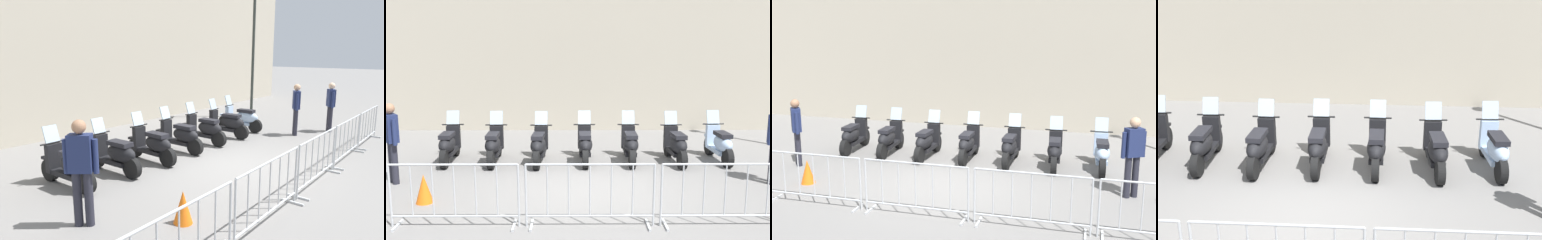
# 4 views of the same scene
# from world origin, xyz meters

# --- Properties ---
(ground_plane) EXTENTS (120.00, 120.00, 0.00)m
(ground_plane) POSITION_xyz_m (0.00, 0.00, 0.00)
(ground_plane) COLOR slate
(motorcycle_0) EXTENTS (0.64, 1.72, 1.24)m
(motorcycle_0) POSITION_xyz_m (-3.60, 1.46, 0.45)
(motorcycle_0) COLOR black
(motorcycle_0) RESTS_ON ground
(motorcycle_1) EXTENTS (0.63, 1.72, 1.24)m
(motorcycle_1) POSITION_xyz_m (-2.46, 1.54, 0.45)
(motorcycle_1) COLOR black
(motorcycle_1) RESTS_ON ground
(motorcycle_2) EXTENTS (0.56, 1.73, 1.24)m
(motorcycle_2) POSITION_xyz_m (-1.33, 1.62, 0.45)
(motorcycle_2) COLOR black
(motorcycle_2) RESTS_ON ground
(motorcycle_3) EXTENTS (0.59, 1.72, 1.24)m
(motorcycle_3) POSITION_xyz_m (-0.21, 1.83, 0.45)
(motorcycle_3) COLOR black
(motorcycle_3) RESTS_ON ground
(motorcycle_4) EXTENTS (0.57, 1.73, 1.24)m
(motorcycle_4) POSITION_xyz_m (0.92, 1.96, 0.45)
(motorcycle_4) COLOR black
(motorcycle_4) RESTS_ON ground
(motorcycle_5) EXTENTS (0.65, 1.72, 1.24)m
(motorcycle_5) POSITION_xyz_m (2.06, 2.03, 0.45)
(motorcycle_5) COLOR black
(motorcycle_5) RESTS_ON ground
(motorcycle_6) EXTENTS (0.64, 1.72, 1.24)m
(motorcycle_6) POSITION_xyz_m (3.18, 2.28, 0.45)
(motorcycle_6) COLOR black
(motorcycle_6) RESTS_ON ground
(barrier_segment_1) EXTENTS (2.10, 0.66, 1.07)m
(barrier_segment_1) POSITION_xyz_m (-1.96, -2.23, 0.52)
(barrier_segment_1) COLOR #B2B5B7
(barrier_segment_1) RESTS_ON ground
(barrier_segment_2) EXTENTS (2.10, 0.66, 1.07)m
(barrier_segment_2) POSITION_xyz_m (0.23, -1.98, 0.52)
(barrier_segment_2) COLOR #B2B5B7
(barrier_segment_2) RESTS_ON ground
(barrier_segment_3) EXTENTS (2.10, 0.66, 1.07)m
(barrier_segment_3) POSITION_xyz_m (2.41, -1.73, 0.52)
(barrier_segment_3) COLOR #B2B5B7
(barrier_segment_3) RESTS_ON ground
(barrier_segment_4) EXTENTS (2.10, 0.66, 1.07)m
(barrier_segment_4) POSITION_xyz_m (4.59, -1.48, 0.52)
(barrier_segment_4) COLOR #B2B5B7
(barrier_segment_4) RESTS_ON ground
(street_lamp) EXTENTS (0.36, 0.36, 5.91)m
(street_lamp) POSITION_xyz_m (5.81, 3.77, 3.56)
(street_lamp) COLOR #2D332D
(street_lamp) RESTS_ON ground
(officer_near_row_end) EXTENTS (0.42, 0.41, 1.73)m
(officer_near_row_end) POSITION_xyz_m (-4.14, -0.21, 0.98)
(officer_near_row_end) COLOR #23232D
(officer_near_row_end) RESTS_ON ground
(officer_mid_plaza) EXTENTS (0.46, 0.39, 1.73)m
(officer_mid_plaza) POSITION_xyz_m (3.97, 0.62, 0.98)
(officer_mid_plaza) COLOR #23232D
(officer_mid_plaza) RESTS_ON ground
(officer_by_barriers) EXTENTS (0.44, 0.40, 1.73)m
(officer_by_barriers) POSITION_xyz_m (5.33, 0.06, 0.98)
(officer_by_barriers) COLOR #23232D
(officer_by_barriers) RESTS_ON ground
(traffic_cone) EXTENTS (0.32, 0.32, 0.55)m
(traffic_cone) POSITION_xyz_m (-2.96, -1.26, 0.28)
(traffic_cone) COLOR orange
(traffic_cone) RESTS_ON ground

